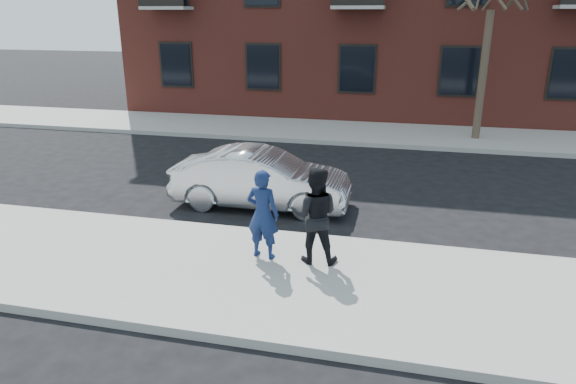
# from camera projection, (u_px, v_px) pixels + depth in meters

# --- Properties ---
(ground) EXTENTS (100.00, 100.00, 0.00)m
(ground) POSITION_uv_depth(u_px,v_px,m) (265.00, 275.00, 8.74)
(ground) COLOR black
(ground) RESTS_ON ground
(near_sidewalk) EXTENTS (50.00, 3.50, 0.15)m
(near_sidewalk) POSITION_uv_depth(u_px,v_px,m) (261.00, 279.00, 8.48)
(near_sidewalk) COLOR gray
(near_sidewalk) RESTS_ON ground
(near_curb) EXTENTS (50.00, 0.10, 0.15)m
(near_curb) POSITION_uv_depth(u_px,v_px,m) (286.00, 235.00, 10.14)
(near_curb) COLOR #999691
(near_curb) RESTS_ON ground
(far_sidewalk) EXTENTS (50.00, 3.50, 0.15)m
(far_sidewalk) POSITION_uv_depth(u_px,v_px,m) (347.00, 132.00, 19.06)
(far_sidewalk) COLOR gray
(far_sidewalk) RESTS_ON ground
(far_curb) EXTENTS (50.00, 0.10, 0.15)m
(far_curb) POSITION_uv_depth(u_px,v_px,m) (340.00, 143.00, 17.40)
(far_curb) COLOR #999691
(far_curb) RESTS_ON ground
(silver_sedan) EXTENTS (4.05, 1.44, 1.33)m
(silver_sedan) POSITION_uv_depth(u_px,v_px,m) (261.00, 179.00, 11.68)
(silver_sedan) COLOR #B7BABF
(silver_sedan) RESTS_ON ground
(man_hoodie) EXTENTS (0.63, 0.52, 1.60)m
(man_hoodie) POSITION_uv_depth(u_px,v_px,m) (263.00, 214.00, 8.84)
(man_hoodie) COLOR navy
(man_hoodie) RESTS_ON near_sidewalk
(man_peacoat) EXTENTS (0.88, 0.71, 1.68)m
(man_peacoat) POSITION_uv_depth(u_px,v_px,m) (315.00, 215.00, 8.67)
(man_peacoat) COLOR black
(man_peacoat) RESTS_ON near_sidewalk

